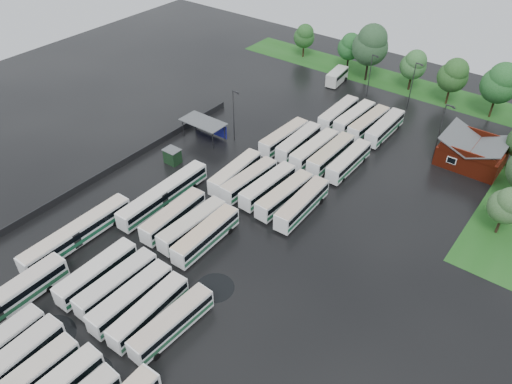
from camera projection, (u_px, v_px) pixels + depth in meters
The scene contains 49 objects.
ground at pixel (192, 243), 69.14m from camera, with size 160.00×160.00×0.00m, color black.
brick_building at pixel (472, 154), 83.44m from camera, with size 10.07×8.60×5.39m.
wash_shed at pixel (205, 123), 89.47m from camera, with size 8.20×4.20×3.58m.
utility_hut at pixel (172, 156), 84.07m from camera, with size 2.70×2.20×2.62m.
grass_strip_north at pixel (402, 84), 109.04m from camera, with size 80.00×10.00×0.01m, color #1C5417.
west_fence at pixel (128, 160), 84.49m from camera, with size 0.10×50.00×1.20m, color #2D2D30.
bus_r0c1 at pixel (12, 363), 52.13m from camera, with size 2.88×11.74×3.25m.
bus_r0c2 at pixel (28, 380), 50.62m from camera, with size 2.56×11.15×3.09m.
bus_r1c0 at pixel (97, 273), 62.31m from camera, with size 2.54×11.35×3.15m.
bus_r1c1 at pixel (117, 284), 60.93m from camera, with size 2.51×11.29×3.14m.
bus_r1c2 at pixel (131, 298), 59.09m from camera, with size 2.46×11.45×3.19m.
bus_r1c3 at pixel (149, 311), 57.61m from camera, with size 2.71×11.14×3.08m.
bus_r1c4 at pixel (172, 323), 56.26m from camera, with size 2.81×11.20×3.09m.
bus_r2c0 at pixel (173, 216), 71.03m from camera, with size 2.78×11.37×3.14m.
bus_r2c1 at pixel (192, 225), 69.45m from camera, with size 2.83×11.45×3.16m.
bus_r2c2 at pixel (206, 235), 67.78m from camera, with size 2.73×11.60×3.21m.
bus_r3c0 at pixel (235, 173), 79.54m from camera, with size 2.90×11.35×3.13m.
bus_r3c1 at pixel (249, 180), 78.01m from camera, with size 2.90×11.18×3.08m.
bus_r3c2 at pixel (268, 186), 76.71m from camera, with size 2.83×11.33×3.13m.
bus_r3c3 at pixel (284, 195), 74.85m from camera, with size 2.96×11.49×3.17m.
bus_r3c4 at pixel (302, 204), 73.11m from camera, with size 2.85×11.72×3.24m.
bus_r4c0 at pixel (284, 137), 88.07m from camera, with size 2.86×11.46×3.17m.
bus_r4c1 at pixel (299, 142), 86.80m from camera, with size 2.61×11.26×3.12m.
bus_r4c2 at pixel (314, 149), 84.86m from camera, with size 2.75×11.61×3.21m.
bus_r4c3 at pixel (331, 154), 83.63m from camera, with size 2.56×11.67×3.24m.
bus_r4c4 at pixel (349, 161), 82.14m from camera, with size 2.45×11.24×3.13m.
bus_r5c1 at pixel (338, 113), 94.97m from camera, with size 2.58×11.47×3.18m.
bus_r5c2 at pixel (354, 118), 93.71m from camera, with size 2.82×11.43×3.16m.
bus_r5c3 at pixel (368, 123), 92.05m from camera, with size 2.94×11.45×3.16m.
bus_r5c4 at pixel (385, 128), 90.69m from camera, with size 2.52×11.55×3.21m.
artic_bus_west_a at pixel (0, 306), 58.14m from camera, with size 2.63×17.24×3.19m.
artic_bus_west_b at pixel (164, 194), 75.01m from camera, with size 2.63×16.87×3.13m.
artic_bus_west_c at pixel (77, 234), 68.07m from camera, with size 2.44×16.92×3.14m.
minibus at pixel (337, 76), 108.48m from camera, with size 3.19×6.91×2.92m.
tree_north_0 at pixel (304, 36), 117.80m from camera, with size 4.93×4.93×8.16m.
tree_north_1 at pixel (350, 46), 111.59m from camera, with size 5.29×5.29×8.76m.
tree_north_2 at pixel (371, 44), 105.64m from camera, with size 7.67×7.67×12.71m.
tree_north_3 at pixel (414, 64), 103.26m from camera, with size 5.46×5.45×9.02m.
tree_north_4 at pixel (454, 75), 97.89m from camera, with size 5.95×5.95×9.86m.
tree_north_5 at pixel (501, 83), 92.93m from camera, with size 6.83×6.83×11.32m.
tree_east_0 at pixel (508, 205), 67.60m from camera, with size 4.83×4.83×8.00m.
lamp_post_ne at pixel (441, 128), 82.21m from camera, with size 1.59×0.31×10.34m.
lamp_post_nw at pixel (234, 112), 87.22m from camera, with size 1.51×0.29×9.80m.
lamp_post_back_w at pixel (371, 73), 100.85m from camera, with size 1.42×0.28×9.24m.
lamp_post_back_e at pixel (413, 83), 96.38m from camera, with size 1.52×0.30×9.85m.
puddle_0 at pixel (49, 336), 56.87m from camera, with size 6.13×6.13×0.01m, color black.
puddle_1 at pixel (92, 374), 53.10m from camera, with size 4.42×4.42×0.01m, color black.
puddle_2 at pixel (174, 204), 75.86m from camera, with size 5.72×5.72×0.01m, color black.
puddle_3 at pixel (215, 288), 62.64m from camera, with size 5.01×5.01×0.01m, color black.
Camera 1 is at (37.66, -34.80, 47.74)m, focal length 35.00 mm.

